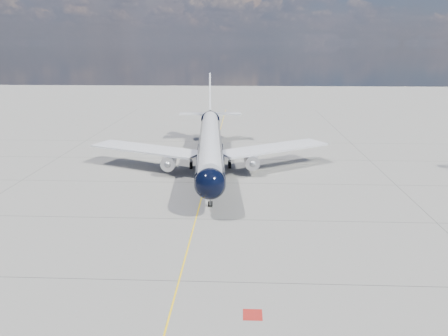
# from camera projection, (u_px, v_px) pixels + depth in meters

# --- Properties ---
(ground) EXTENTS (320.00, 320.00, 0.00)m
(ground) POSITION_uv_depth(u_px,v_px,m) (208.00, 174.00, 74.44)
(ground) COLOR gray
(ground) RESTS_ON ground
(taxiway_centerline) EXTENTS (0.16, 160.00, 0.01)m
(taxiway_centerline) POSITION_uv_depth(u_px,v_px,m) (206.00, 183.00, 69.64)
(taxiway_centerline) COLOR yellow
(taxiway_centerline) RESTS_ON ground
(red_marking) EXTENTS (1.60, 1.60, 0.01)m
(red_marking) POSITION_uv_depth(u_px,v_px,m) (253.00, 315.00, 35.74)
(red_marking) COLOR maroon
(red_marking) RESTS_ON ground
(main_airliner) EXTENTS (43.19, 52.71, 15.22)m
(main_airliner) POSITION_uv_depth(u_px,v_px,m) (210.00, 142.00, 76.63)
(main_airliner) COLOR black
(main_airliner) RESTS_ON ground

